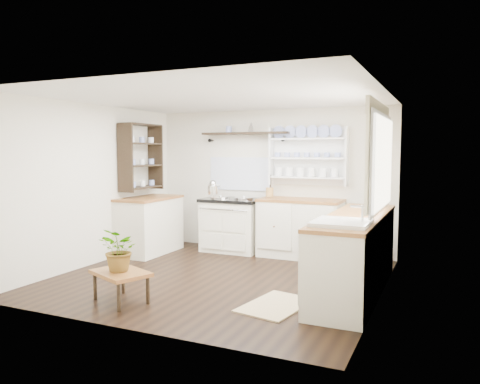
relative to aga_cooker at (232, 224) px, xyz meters
name	(u,v)px	position (x,y,z in m)	size (l,w,h in m)	color
floor	(219,278)	(0.55, -1.57, -0.44)	(4.00, 3.80, 0.01)	black
wall_back	(271,181)	(0.55, 0.33, 0.71)	(4.00, 0.02, 2.30)	beige
wall_right	(382,195)	(2.55, -1.57, 0.71)	(0.02, 3.80, 2.30)	beige
wall_left	(95,185)	(-1.45, -1.57, 0.71)	(0.02, 3.80, 2.30)	beige
ceiling	(218,97)	(0.55, -1.57, 1.86)	(4.00, 3.80, 0.01)	white
window	(380,157)	(2.50, -1.42, 1.13)	(0.08, 1.55, 1.22)	white
aga_cooker	(232,224)	(0.00, 0.00, 0.00)	(0.96, 0.67, 0.89)	white
back_cabinets	(300,227)	(1.15, 0.03, 0.02)	(1.27, 0.63, 0.90)	beige
right_cabinets	(355,253)	(2.25, -1.47, 0.02)	(0.62, 2.43, 0.90)	beige
belfast_sink	(341,234)	(2.25, -2.22, 0.36)	(0.55, 0.60, 0.45)	white
left_cabinets	(149,224)	(-1.15, -0.67, 0.02)	(0.62, 1.13, 0.90)	beige
plate_rack	(309,156)	(1.20, 0.29, 1.12)	(1.20, 0.22, 0.90)	white
high_shelf	(246,134)	(0.15, 0.21, 1.47)	(1.50, 0.29, 0.16)	black
left_shelving	(141,156)	(-1.29, -0.67, 1.11)	(0.28, 0.80, 1.05)	black
kettle	(213,187)	(-0.28, -0.12, 0.60)	(0.18, 0.18, 0.23)	silver
utensil_crock	(270,192)	(0.61, 0.11, 0.54)	(0.12, 0.12, 0.14)	#AD7F3F
center_table	(121,275)	(0.01, -2.86, -0.15)	(0.74, 0.65, 0.34)	brown
potted_plant	(120,250)	(0.01, -2.86, 0.14)	(0.43, 0.37, 0.47)	#3F7233
floor_rug	(276,305)	(1.59, -2.30, -0.43)	(0.55, 0.85, 0.02)	#9C8F5B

